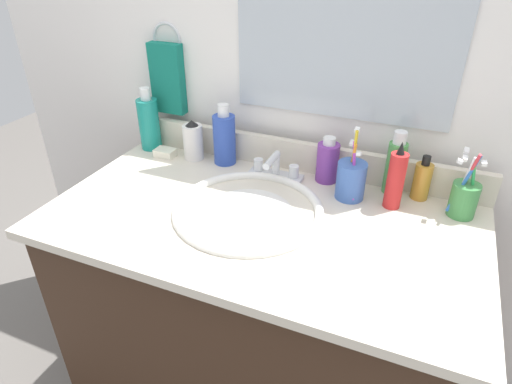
% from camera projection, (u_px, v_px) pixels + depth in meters
% --- Properties ---
extents(vanity_cabinet, '(1.05, 0.55, 0.77)m').
position_uv_depth(vanity_cabinet, '(259.00, 330.00, 1.32)').
color(vanity_cabinet, '#382316').
rests_on(vanity_cabinet, ground_plane).
extents(countertop, '(1.09, 0.59, 0.02)m').
position_uv_depth(countertop, '(260.00, 221.00, 1.12)').
color(countertop, beige).
rests_on(countertop, vanity_cabinet).
extents(backsplash, '(1.09, 0.02, 0.09)m').
position_uv_depth(backsplash, '(297.00, 155.00, 1.32)').
color(backsplash, beige).
rests_on(backsplash, countertop).
extents(back_wall, '(2.19, 0.04, 1.30)m').
position_uv_depth(back_wall, '(300.00, 200.00, 1.46)').
color(back_wall, white).
rests_on(back_wall, ground_plane).
extents(mirror_panel, '(0.60, 0.01, 0.56)m').
position_uv_depth(mirror_panel, '(347.00, 11.00, 1.11)').
color(mirror_panel, '#B2BCC6').
extents(towel_ring, '(0.10, 0.01, 0.10)m').
position_uv_depth(towel_ring, '(167.00, 38.00, 1.35)').
color(towel_ring, silver).
extents(hand_towel, '(0.11, 0.04, 0.22)m').
position_uv_depth(hand_towel, '(168.00, 79.00, 1.39)').
color(hand_towel, '#147260').
extents(sink_basin, '(0.39, 0.39, 0.11)m').
position_uv_depth(sink_basin, '(248.00, 221.00, 1.15)').
color(sink_basin, white).
rests_on(sink_basin, countertop).
extents(faucet, '(0.16, 0.10, 0.08)m').
position_uv_depth(faucet, '(275.00, 170.00, 1.27)').
color(faucet, silver).
rests_on(faucet, countertop).
extents(bottle_toner_green, '(0.05, 0.05, 0.18)m').
position_uv_depth(bottle_toner_green, '(395.00, 165.00, 1.18)').
color(bottle_toner_green, '#4C9E4C').
rests_on(bottle_toner_green, countertop).
extents(bottle_cream_purple, '(0.06, 0.06, 0.13)m').
position_uv_depth(bottle_cream_purple, '(328.00, 162.00, 1.25)').
color(bottle_cream_purple, '#7A3899').
rests_on(bottle_cream_purple, countertop).
extents(bottle_mouthwash_teal, '(0.07, 0.07, 0.20)m').
position_uv_depth(bottle_mouthwash_teal, '(149.00, 123.00, 1.42)').
color(bottle_mouthwash_teal, teal).
rests_on(bottle_mouthwash_teal, countertop).
extents(bottle_lotion_white, '(0.06, 0.06, 0.13)m').
position_uv_depth(bottle_lotion_white, '(193.00, 141.00, 1.37)').
color(bottle_lotion_white, white).
rests_on(bottle_lotion_white, countertop).
extents(bottle_oil_amber, '(0.05, 0.05, 0.12)m').
position_uv_depth(bottle_oil_amber, '(422.00, 180.00, 1.17)').
color(bottle_oil_amber, gold).
rests_on(bottle_oil_amber, countertop).
extents(bottle_spray_red, '(0.04, 0.04, 0.18)m').
position_uv_depth(bottle_spray_red, '(396.00, 179.00, 1.12)').
color(bottle_spray_red, red).
rests_on(bottle_spray_red, countertop).
extents(bottle_shampoo_blue, '(0.07, 0.07, 0.19)m').
position_uv_depth(bottle_shampoo_blue, '(224.00, 138.00, 1.33)').
color(bottle_shampoo_blue, '#2D4CB2').
rests_on(bottle_shampoo_blue, countertop).
extents(cup_green, '(0.07, 0.08, 0.18)m').
position_uv_depth(cup_green, '(464.00, 198.00, 1.09)').
color(cup_green, '#3F8C47').
rests_on(cup_green, countertop).
extents(cup_blue_plastic, '(0.08, 0.08, 0.20)m').
position_uv_depth(cup_blue_plastic, '(351.00, 180.00, 1.17)').
color(cup_blue_plastic, '#3F66B7').
rests_on(cup_blue_plastic, countertop).
extents(soap_bar, '(0.06, 0.04, 0.02)m').
position_uv_depth(soap_bar, '(165.00, 153.00, 1.41)').
color(soap_bar, white).
rests_on(soap_bar, countertop).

